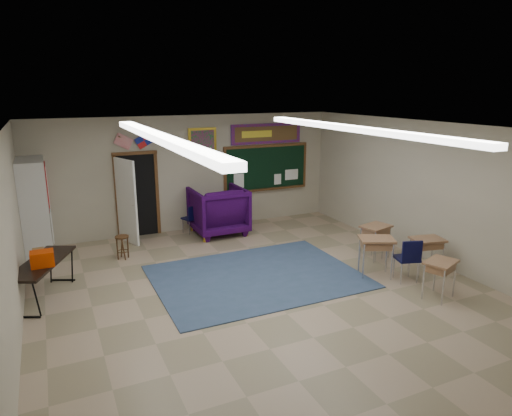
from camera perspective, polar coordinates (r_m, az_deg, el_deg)
name	(u,v)px	position (r m, az deg, el deg)	size (l,w,h in m)	color
floor	(265,294)	(8.50, 1.19, -10.75)	(9.00, 9.00, 0.00)	tan
back_wall	(190,174)	(12.07, -8.22, 4.29)	(8.00, 0.04, 3.00)	#B0A78F
front_wall	(490,341)	(4.67, 27.22, -14.54)	(8.00, 0.04, 3.00)	#B0A78F
left_wall	(8,248)	(7.24, -28.60, -4.46)	(0.04, 9.00, 3.00)	#B0A78F
right_wall	(436,194)	(10.32, 21.61, 1.63)	(0.04, 9.00, 3.00)	#B0A78F
ceiling	(266,129)	(7.70, 1.31, 9.84)	(8.00, 9.00, 0.04)	silver
area_rug	(257,276)	(9.23, 0.11, -8.53)	(4.00, 3.00, 0.02)	#394A6C
fluorescent_strips	(266,133)	(7.71, 1.30, 9.40)	(3.86, 6.00, 0.10)	white
doorway	(134,197)	(11.69, -14.98, 1.37)	(1.10, 0.89, 2.16)	black
chalkboard	(266,169)	(12.84, 1.30, 4.89)	(2.55, 0.14, 1.30)	#583519
bulletin_board	(266,134)	(12.71, 1.32, 9.28)	(2.10, 0.05, 0.55)	#A7130E
framed_art_print	(202,140)	(12.02, -6.71, 8.39)	(0.75, 0.05, 0.65)	#A88820
wall_clock	(168,142)	(11.77, -10.91, 8.10)	(0.32, 0.05, 0.32)	black
wall_flags	(134,138)	(11.56, -15.03, 8.39)	(1.16, 0.06, 0.70)	red
storage_cabinet	(35,210)	(11.04, -25.86, -0.17)	(0.59, 1.25, 2.20)	beige
wingback_armchair	(218,211)	(11.77, -4.74, -0.32)	(1.30, 1.34, 1.22)	#250536
student_chair_reading	(190,219)	(11.96, -8.23, -1.37)	(0.37, 0.37, 0.74)	black
student_chair_desk_a	(406,259)	(9.37, 18.29, -6.13)	(0.44, 0.44, 0.88)	black
student_chair_desk_b	(374,244)	(10.36, 14.56, -4.34)	(0.36, 0.36, 0.71)	black
student_desk_front_left	(376,255)	(9.43, 14.73, -5.69)	(0.81, 0.74, 0.80)	#916543
student_desk_front_right	(375,240)	(10.41, 14.67, -3.88)	(0.72, 0.61, 0.75)	#916543
student_desk_back_left	(439,277)	(8.84, 21.95, -8.05)	(0.71, 0.63, 0.71)	#916543
student_desk_back_right	(426,254)	(9.89, 20.51, -5.38)	(0.70, 0.58, 0.74)	#916543
folding_table	(44,278)	(9.03, -24.97, -7.97)	(1.21, 1.77, 0.96)	black
wooden_stool	(123,247)	(10.50, -16.34, -4.70)	(0.30, 0.30, 0.52)	#4D2C17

